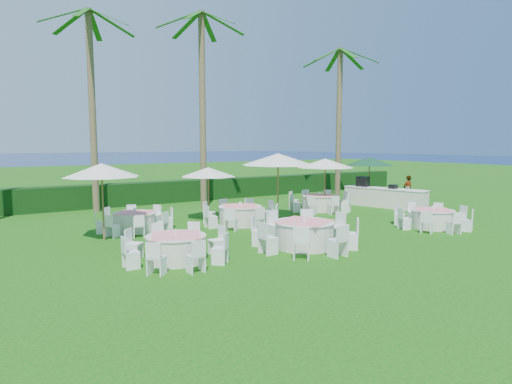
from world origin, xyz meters
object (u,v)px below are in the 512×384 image
banquet_table_b (304,233)px  umbrella_green (370,161)px  staff_person (408,190)px  banquet_table_a (176,247)px  banquet_table_f (319,202)px  buffet_table (384,197)px  umbrella_a (101,170)px  banquet_table_d (135,221)px  umbrella_d (325,163)px  banquet_table_c (432,218)px  banquet_table_e (240,215)px  umbrella_b (278,159)px  umbrella_c (208,172)px

banquet_table_b → umbrella_green: umbrella_green is taller
banquet_table_b → umbrella_green: 11.27m
staff_person → banquet_table_a: bearing=23.5°
banquet_table_f → buffet_table: (3.64, -0.92, 0.13)m
umbrella_a → buffet_table: 14.39m
banquet_table_d → umbrella_d: size_ratio=1.02×
banquet_table_b → banquet_table_c: bearing=-1.7°
umbrella_d → umbrella_a: bearing=-174.5°
umbrella_a → umbrella_green: size_ratio=1.02×
banquet_table_d → buffet_table: 12.90m
banquet_table_b → banquet_table_c: size_ratio=1.19×
banquet_table_e → banquet_table_b: bearing=-92.9°
banquet_table_c → banquet_table_e: (-6.08, 4.64, 0.03)m
banquet_table_a → buffet_table: size_ratio=0.67×
umbrella_b → banquet_table_d: bearing=169.7°
banquet_table_c → umbrella_a: size_ratio=1.07×
banquet_table_b → banquet_table_d: 6.67m
banquet_table_d → umbrella_c: umbrella_c is taller
umbrella_c → umbrella_d: 6.14m
banquet_table_a → banquet_table_d: bearing=86.8°
banquet_table_e → staff_person: bearing=1.8°
umbrella_d → buffet_table: 3.94m
umbrella_c → umbrella_green: (9.81, -0.01, 0.24)m
banquet_table_c → staff_person: size_ratio=1.80×
banquet_table_c → banquet_table_f: 5.83m
banquet_table_b → buffet_table: buffet_table is taller
banquet_table_c → banquet_table_a: bearing=175.4°
banquet_table_f → umbrella_c: size_ratio=1.30×
umbrella_b → umbrella_green: umbrella_b is taller
banquet_table_d → banquet_table_e: 4.16m
banquet_table_f → umbrella_d: size_ratio=1.10×
banquet_table_c → banquet_table_d: (-10.11, 5.67, -0.01)m
banquet_table_a → umbrella_d: umbrella_d is taller
banquet_table_c → banquet_table_b: bearing=178.3°
banquet_table_d → banquet_table_e: (4.04, -1.03, 0.03)m
banquet_table_e → umbrella_b: 2.90m
banquet_table_b → umbrella_b: 5.34m
staff_person → buffet_table: bearing=11.9°
banquet_table_d → umbrella_green: bearing=2.2°
umbrella_a → umbrella_c: (4.75, 1.59, -0.31)m
banquet_table_e → umbrella_c: umbrella_c is taller
banquet_table_b → umbrella_d: bearing=43.9°
banquet_table_e → umbrella_green: (9.13, 1.54, 1.93)m
umbrella_c → banquet_table_b: bearing=-85.7°
buffet_table → banquet_table_a: bearing=-163.1°
staff_person → umbrella_green: bearing=-26.3°
staff_person → banquet_table_b: bearing=31.6°
banquet_table_b → umbrella_c: (-0.45, 6.00, 1.66)m
banquet_table_e → banquet_table_f: 5.33m
umbrella_d → banquet_table_a: bearing=-153.8°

